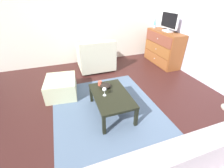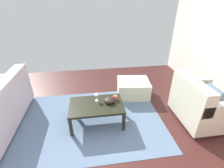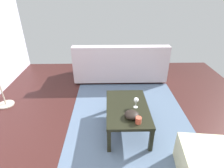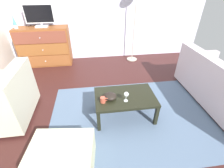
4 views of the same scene
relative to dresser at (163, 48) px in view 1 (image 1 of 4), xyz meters
name	(u,v)px [view 1 (image 1 of 4)]	position (x,y,z in m)	size (l,w,h in m)	color
ground_plane	(116,108)	(1.53, -2.05, -0.50)	(5.49, 5.19, 0.05)	#381A18
wall_plain_left	(85,14)	(-0.97, -2.05, 0.89)	(0.12, 5.19, 2.74)	silver
area_rug	(110,116)	(1.73, -2.25, -0.47)	(2.60, 1.90, 0.01)	#4C5F78
dresser	(163,48)	(0.00, 0.00, 0.00)	(1.24, 0.49, 0.95)	brown
tv	(169,21)	(0.04, 0.02, 0.74)	(0.66, 0.18, 0.50)	silver
lava_lamp	(155,23)	(-0.52, -0.04, 0.62)	(0.09, 0.09, 0.33)	#B7B7BC
coffee_table	(111,97)	(1.63, -2.18, -0.13)	(0.93, 0.60, 0.39)	black
wine_glass	(104,90)	(1.62, -2.30, 0.03)	(0.07, 0.07, 0.16)	silver
mug	(100,83)	(1.28, -2.28, -0.04)	(0.11, 0.08, 0.08)	#B24A36
bowl_decorative	(105,86)	(1.39, -2.21, -0.04)	(0.19, 0.19, 0.09)	black
armchair	(96,58)	(-0.21, -1.99, -0.12)	(0.80, 0.93, 0.84)	#332319
ottoman	(61,87)	(0.75, -2.99, -0.29)	(0.70, 0.60, 0.37)	#B9BE98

